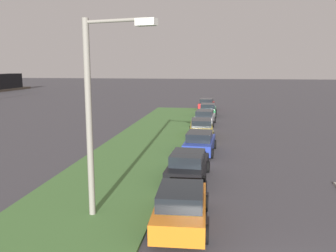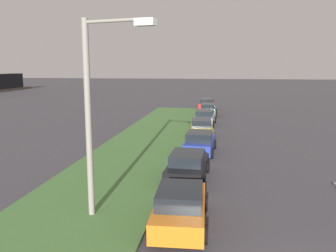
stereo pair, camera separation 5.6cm
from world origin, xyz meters
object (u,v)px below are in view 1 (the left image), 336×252
object	(u,v)px
parked_car_yellow	(201,128)
parked_car_green	(208,110)
parked_car_orange	(181,207)
parked_car_blue	(200,142)
parked_car_silver	(205,118)
streetlight	(97,105)
parked_car_black	(188,166)
parked_car_red	(206,104)

from	to	relation	value
parked_car_yellow	parked_car_green	xyz separation A→B (m)	(12.19, -0.11, 0.00)
parked_car_orange	parked_car_blue	size ratio (longest dim) A/B	1.00
parked_car_silver	streetlight	distance (m)	23.04
parked_car_orange	streetlight	xyz separation A→B (m)	(0.13, 3.14, 3.67)
parked_car_black	parked_car_silver	distance (m)	17.34
parked_car_blue	parked_car_red	xyz separation A→B (m)	(24.04, 0.52, 0.00)
parked_car_green	parked_car_red	bearing A→B (deg)	4.02
parked_car_orange	parked_car_red	xyz separation A→B (m)	(35.14, 0.48, 0.00)
parked_car_green	parked_car_yellow	bearing A→B (deg)	179.68
parked_car_blue	parked_car_silver	distance (m)	11.58
parked_car_red	parked_car_black	bearing A→B (deg)	-176.19
parked_car_black	parked_car_silver	world-z (taller)	same
parked_car_black	parked_car_yellow	world-z (taller)	same
parked_car_red	streetlight	xyz separation A→B (m)	(-35.01, 2.66, 3.67)
streetlight	parked_car_red	bearing A→B (deg)	-4.34
parked_car_silver	parked_car_yellow	bearing A→B (deg)	-177.15
parked_car_blue	parked_car_silver	xyz separation A→B (m)	(11.58, 0.20, 0.00)
parked_car_green	parked_car_black	bearing A→B (deg)	179.78
parked_car_orange	parked_car_blue	xyz separation A→B (m)	(11.10, -0.04, 0.00)
parked_car_orange	streetlight	distance (m)	4.84
parked_car_blue	parked_car_silver	bearing A→B (deg)	3.75
parked_car_silver	parked_car_red	distance (m)	12.47
parked_car_red	streetlight	distance (m)	35.30
parked_car_yellow	parked_car_red	size ratio (longest dim) A/B	1.00
parked_car_black	parked_car_blue	world-z (taller)	same
parked_car_blue	streetlight	bearing A→B (deg)	166.61
parked_car_black	parked_car_yellow	size ratio (longest dim) A/B	0.99
parked_car_orange	parked_car_silver	distance (m)	22.68
parked_car_blue	parked_car_silver	world-z (taller)	same
parked_car_orange	streetlight	bearing A→B (deg)	85.19
parked_car_silver	parked_car_orange	bearing A→B (deg)	-176.63
parked_car_orange	parked_car_silver	world-z (taller)	same
parked_car_orange	parked_car_yellow	distance (m)	16.75
parked_car_blue	parked_car_red	world-z (taller)	same
parked_car_blue	parked_car_red	size ratio (longest dim) A/B	1.00
parked_car_orange	parked_car_silver	size ratio (longest dim) A/B	1.00
parked_car_blue	parked_car_green	xyz separation A→B (m)	(17.83, 0.10, 0.00)
parked_car_yellow	parked_car_green	bearing A→B (deg)	-3.87
parked_car_blue	parked_car_red	bearing A→B (deg)	4.02
parked_car_silver	streetlight	xyz separation A→B (m)	(-22.54, 2.98, 3.67)
parked_car_blue	streetlight	xyz separation A→B (m)	(-10.97, 3.18, 3.67)
parked_car_green	parked_car_red	size ratio (longest dim) A/B	0.98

